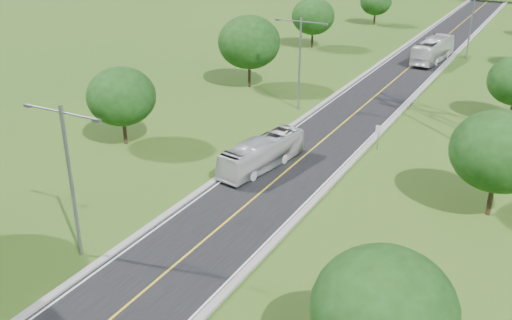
{
  "coord_description": "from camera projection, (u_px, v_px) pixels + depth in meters",
  "views": [
    {
      "loc": [
        18.64,
        -9.77,
        20.19
      ],
      "look_at": [
        -0.13,
        24.54,
        3.0
      ],
      "focal_mm": 40.0,
      "sensor_mm": 36.0,
      "label": 1
    }
  ],
  "objects": [
    {
      "name": "bus_outbound",
      "position": [
        433.0,
        50.0,
        82.02
      ],
      "size": [
        3.71,
        12.02,
        3.3
      ],
      "primitive_type": "imported",
      "rotation": [
        0.0,
        0.0,
        3.06
      ],
      "color": "silver",
      "rests_on": "road"
    },
    {
      "name": "tree_le",
      "position": [
        376.0,
        2.0,
        107.5
      ],
      "size": [
        5.88,
        5.88,
        6.84
      ],
      "color": "black",
      "rests_on": "ground"
    },
    {
      "name": "bus_inbound",
      "position": [
        262.0,
        153.0,
        48.03
      ],
      "size": [
        3.74,
        9.72,
        2.64
      ],
      "primitive_type": "imported",
      "rotation": [
        0.0,
        0.0,
        -0.16
      ],
      "color": "silver",
      "rests_on": "road"
    },
    {
      "name": "tree_rb",
      "position": [
        499.0,
        151.0,
        39.24
      ],
      "size": [
        6.72,
        6.72,
        7.82
      ],
      "color": "black",
      "rests_on": "ground"
    },
    {
      "name": "streetlight_mid_left",
      "position": [
        300.0,
        56.0,
        60.55
      ],
      "size": [
        5.9,
        0.25,
        10.0
      ],
      "color": "slate",
      "rests_on": "ground"
    },
    {
      "name": "tree_lb",
      "position": [
        121.0,
        96.0,
        51.81
      ],
      "size": [
        6.3,
        6.3,
        7.33
      ],
      "color": "black",
      "rests_on": "ground"
    },
    {
      "name": "road",
      "position": [
        404.0,
        72.0,
        77.16
      ],
      "size": [
        8.0,
        150.0,
        0.06
      ],
      "primitive_type": "cube",
      "color": "black",
      "rests_on": "ground"
    },
    {
      "name": "speed_limit_sign",
      "position": [
        378.0,
        133.0,
        51.74
      ],
      "size": [
        0.55,
        0.09,
        2.4
      ],
      "color": "slate",
      "rests_on": "ground"
    },
    {
      "name": "curb_left",
      "position": [
        373.0,
        68.0,
        79.0
      ],
      "size": [
        0.5,
        150.0,
        0.22
      ],
      "primitive_type": "cube",
      "color": "gray",
      "rests_on": "ground"
    },
    {
      "name": "curb_right",
      "position": [
        435.0,
        76.0,
        75.26
      ],
      "size": [
        0.5,
        150.0,
        0.22
      ],
      "primitive_type": "cube",
      "color": "gray",
      "rests_on": "ground"
    },
    {
      "name": "streetlight_near_left",
      "position": [
        69.0,
        170.0,
        34.05
      ],
      "size": [
        5.9,
        0.25,
        10.0
      ],
      "color": "slate",
      "rests_on": "ground"
    },
    {
      "name": "streetlight_far_right",
      "position": [
        472.0,
        18.0,
        81.78
      ],
      "size": [
        5.9,
        0.25,
        10.0
      ],
      "color": "slate",
      "rests_on": "ground"
    },
    {
      "name": "tree_ld",
      "position": [
        313.0,
        16.0,
        89.07
      ],
      "size": [
        6.72,
        6.72,
        7.82
      ],
      "color": "black",
      "rests_on": "ground"
    },
    {
      "name": "ground",
      "position": [
        391.0,
        83.0,
        72.35
      ],
      "size": [
        260.0,
        260.0,
        0.0
      ],
      "primitive_type": "plane",
      "color": "#2C5618",
      "rests_on": "ground"
    },
    {
      "name": "tree_ra",
      "position": [
        383.0,
        310.0,
        24.18
      ],
      "size": [
        6.3,
        6.3,
        7.33
      ],
      "color": "black",
      "rests_on": "ground"
    },
    {
      "name": "tree_lc",
      "position": [
        249.0,
        42.0,
        68.67
      ],
      "size": [
        7.56,
        7.56,
        8.79
      ],
      "color": "black",
      "rests_on": "ground"
    }
  ]
}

